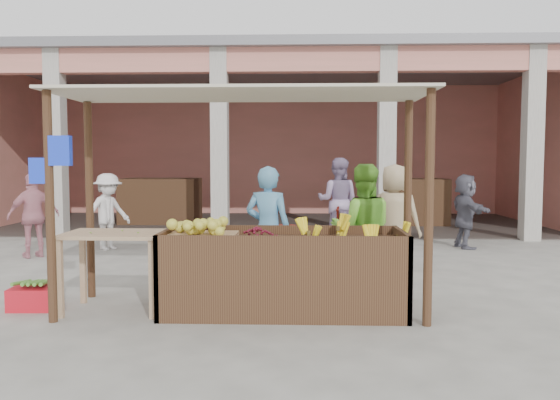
{
  "coord_description": "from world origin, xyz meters",
  "views": [
    {
      "loc": [
        0.66,
        -5.86,
        1.64
      ],
      "look_at": [
        0.42,
        1.2,
        1.14
      ],
      "focal_mm": 35.0,
      "sensor_mm": 36.0,
      "label": 1
    }
  ],
  "objects_px": {
    "fruit_stall": "(283,276)",
    "red_crate": "(33,298)",
    "motorcycle": "(304,238)",
    "side_table": "(115,245)",
    "vendor_blue": "(268,226)",
    "vendor_green": "(362,226)"
  },
  "relations": [
    {
      "from": "fruit_stall",
      "to": "red_crate",
      "type": "xyz_separation_m",
      "value": [
        -2.79,
        0.02,
        -0.28
      ]
    },
    {
      "from": "red_crate",
      "to": "motorcycle",
      "type": "distance_m",
      "value": 3.75
    },
    {
      "from": "motorcycle",
      "to": "fruit_stall",
      "type": "bearing_deg",
      "value": 178.72
    },
    {
      "from": "side_table",
      "to": "motorcycle",
      "type": "distance_m",
      "value": 3.03
    },
    {
      "from": "vendor_blue",
      "to": "motorcycle",
      "type": "height_order",
      "value": "vendor_blue"
    },
    {
      "from": "vendor_blue",
      "to": "motorcycle",
      "type": "relative_size",
      "value": 0.87
    },
    {
      "from": "side_table",
      "to": "motorcycle",
      "type": "height_order",
      "value": "motorcycle"
    },
    {
      "from": "motorcycle",
      "to": "vendor_green",
      "type": "bearing_deg",
      "value": -146.45
    },
    {
      "from": "vendor_green",
      "to": "red_crate",
      "type": "bearing_deg",
      "value": 15.09
    },
    {
      "from": "vendor_blue",
      "to": "fruit_stall",
      "type": "bearing_deg",
      "value": 120.09
    },
    {
      "from": "fruit_stall",
      "to": "vendor_blue",
      "type": "distance_m",
      "value": 0.97
    },
    {
      "from": "vendor_blue",
      "to": "motorcycle",
      "type": "xyz_separation_m",
      "value": [
        0.46,
        1.36,
        -0.34
      ]
    },
    {
      "from": "red_crate",
      "to": "motorcycle",
      "type": "xyz_separation_m",
      "value": [
        3.03,
        2.16,
        0.38
      ]
    },
    {
      "from": "vendor_blue",
      "to": "vendor_green",
      "type": "distance_m",
      "value": 1.17
    },
    {
      "from": "side_table",
      "to": "vendor_green",
      "type": "distance_m",
      "value": 2.94
    },
    {
      "from": "side_table",
      "to": "motorcycle",
      "type": "xyz_separation_m",
      "value": [
        2.09,
        2.19,
        -0.22
      ]
    },
    {
      "from": "side_table",
      "to": "red_crate",
      "type": "bearing_deg",
      "value": 179.41
    },
    {
      "from": "vendor_green",
      "to": "fruit_stall",
      "type": "bearing_deg",
      "value": 44.95
    },
    {
      "from": "red_crate",
      "to": "vendor_green",
      "type": "bearing_deg",
      "value": 10.38
    },
    {
      "from": "fruit_stall",
      "to": "side_table",
      "type": "relative_size",
      "value": 2.4
    },
    {
      "from": "vendor_blue",
      "to": "motorcycle",
      "type": "distance_m",
      "value": 1.47
    },
    {
      "from": "side_table",
      "to": "vendor_green",
      "type": "bearing_deg",
      "value": 18.11
    }
  ]
}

